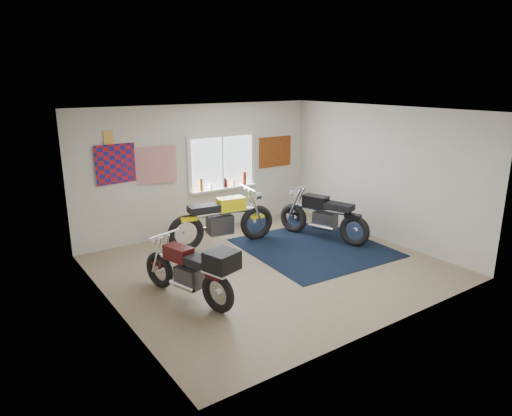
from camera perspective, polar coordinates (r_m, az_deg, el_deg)
ground at (r=8.11m, az=1.86°, el=-7.33°), size 5.50×5.50×0.00m
room_shell at (r=7.61m, az=1.97°, el=4.09°), size 5.50×5.50×5.50m
navy_rug at (r=9.04m, az=7.29°, el=-4.91°), size 2.65×2.74×0.01m
window_assembly at (r=9.96m, az=-4.26°, el=5.27°), size 1.66×0.17×1.26m
oil_bottles at (r=10.01m, az=-3.60°, el=3.31°), size 1.17×0.09×0.30m
flag_display at (r=8.89m, az=-17.97°, el=8.37°), size 1.60×0.10×1.17m
triumph_poster at (r=10.73m, az=2.42°, el=7.04°), size 0.90×0.03×0.70m
yellow_triumph at (r=8.99m, az=-4.28°, el=-1.64°), size 2.24×0.67×1.13m
black_chrome_bike at (r=9.42m, az=8.41°, el=-1.16°), size 0.86×1.99×1.05m
maroon_tourer at (r=6.77m, az=-7.82°, el=-7.80°), size 0.86×1.85×0.95m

